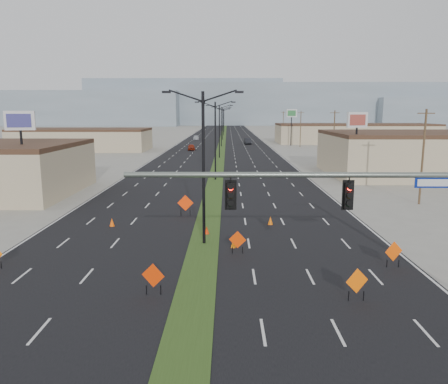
{
  "coord_description": "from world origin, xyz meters",
  "views": [
    {
      "loc": [
        1.56,
        -16.19,
        8.7
      ],
      "look_at": [
        1.32,
        13.81,
        3.2
      ],
      "focal_mm": 35.0,
      "sensor_mm": 36.0,
      "label": 1
    }
  ],
  "objects_px": {
    "cone_3": "(112,222)",
    "car_left": "(191,147)",
    "construction_sign_4": "(357,282)",
    "pole_sign_west": "(20,128)",
    "construction_sign_1": "(153,277)",
    "construction_sign_2": "(185,204)",
    "cone_2": "(270,221)",
    "construction_sign_3": "(238,241)",
    "cone_0": "(207,230)",
    "streetlight_6": "(224,120)",
    "car_mid": "(248,141)",
    "signal_mast": "(392,205)",
    "streetlight_0": "(203,163)",
    "streetlight_1": "(215,138)",
    "streetlight_4": "(223,123)",
    "construction_sign_5": "(394,252)",
    "cone_1": "(233,244)",
    "streetlight_2": "(219,130)",
    "car_far": "(196,138)",
    "streetlight_5": "(223,121)",
    "pole_sign_east_near": "(357,126)",
    "streetlight_3": "(221,125)",
    "pole_sign_east_far": "(292,116)"
  },
  "relations": [
    {
      "from": "streetlight_5",
      "to": "cone_3",
      "type": "height_order",
      "value": "streetlight_5"
    },
    {
      "from": "streetlight_0",
      "to": "streetlight_6",
      "type": "bearing_deg",
      "value": 90.0
    },
    {
      "from": "construction_sign_4",
      "to": "streetlight_6",
      "type": "bearing_deg",
      "value": 72.89
    },
    {
      "from": "cone_0",
      "to": "pole_sign_east_far",
      "type": "height_order",
      "value": "pole_sign_east_far"
    },
    {
      "from": "streetlight_1",
      "to": "car_left",
      "type": "bearing_deg",
      "value": 98.61
    },
    {
      "from": "streetlight_5",
      "to": "signal_mast",
      "type": "bearing_deg",
      "value": -86.74
    },
    {
      "from": "construction_sign_3",
      "to": "construction_sign_2",
      "type": "bearing_deg",
      "value": 124.79
    },
    {
      "from": "construction_sign_2",
      "to": "cone_3",
      "type": "distance_m",
      "value": 6.45
    },
    {
      "from": "construction_sign_3",
      "to": "car_mid",
      "type": "bearing_deg",
      "value": 99.12
    },
    {
      "from": "streetlight_2",
      "to": "streetlight_3",
      "type": "height_order",
      "value": "same"
    },
    {
      "from": "streetlight_3",
      "to": "streetlight_6",
      "type": "bearing_deg",
      "value": 90.0
    },
    {
      "from": "cone_2",
      "to": "construction_sign_2",
      "type": "bearing_deg",
      "value": 157.23
    },
    {
      "from": "signal_mast",
      "to": "cone_3",
      "type": "xyz_separation_m",
      "value": [
        -15.92,
        14.44,
        -4.47
      ]
    },
    {
      "from": "streetlight_1",
      "to": "construction_sign_1",
      "type": "relative_size",
      "value": 6.34
    },
    {
      "from": "streetlight_1",
      "to": "streetlight_6",
      "type": "relative_size",
      "value": 1.0
    },
    {
      "from": "cone_3",
      "to": "car_left",
      "type": "bearing_deg",
      "value": 89.56
    },
    {
      "from": "streetlight_1",
      "to": "car_far",
      "type": "relative_size",
      "value": 2.2
    },
    {
      "from": "cone_1",
      "to": "cone_2",
      "type": "xyz_separation_m",
      "value": [
        2.99,
        5.95,
        0.04
      ]
    },
    {
      "from": "construction_sign_4",
      "to": "pole_sign_east_near",
      "type": "bearing_deg",
      "value": 54.68
    },
    {
      "from": "streetlight_2",
      "to": "car_far",
      "type": "height_order",
      "value": "streetlight_2"
    },
    {
      "from": "construction_sign_2",
      "to": "construction_sign_5",
      "type": "distance_m",
      "value": 17.98
    },
    {
      "from": "construction_sign_4",
      "to": "cone_1",
      "type": "bearing_deg",
      "value": 105.29
    },
    {
      "from": "cone_2",
      "to": "streetlight_2",
      "type": "bearing_deg",
      "value": 95.53
    },
    {
      "from": "streetlight_4",
      "to": "construction_sign_3",
      "type": "relative_size",
      "value": 6.93
    },
    {
      "from": "pole_sign_west",
      "to": "pole_sign_east_near",
      "type": "distance_m",
      "value": 38.28
    },
    {
      "from": "streetlight_0",
      "to": "cone_2",
      "type": "height_order",
      "value": "streetlight_0"
    },
    {
      "from": "streetlight_1",
      "to": "streetlight_4",
      "type": "height_order",
      "value": "same"
    },
    {
      "from": "streetlight_0",
      "to": "construction_sign_4",
      "type": "relative_size",
      "value": 6.29
    },
    {
      "from": "construction_sign_1",
      "to": "construction_sign_4",
      "type": "bearing_deg",
      "value": 12.35
    },
    {
      "from": "streetlight_6",
      "to": "car_mid",
      "type": "relative_size",
      "value": 2.03
    },
    {
      "from": "construction_sign_4",
      "to": "construction_sign_5",
      "type": "distance_m",
      "value": 5.63
    },
    {
      "from": "car_left",
      "to": "pole_sign_east_near",
      "type": "height_order",
      "value": "pole_sign_east_near"
    },
    {
      "from": "construction_sign_3",
      "to": "cone_1",
      "type": "relative_size",
      "value": 2.51
    },
    {
      "from": "construction_sign_3",
      "to": "cone_0",
      "type": "xyz_separation_m",
      "value": [
        -2.12,
        4.32,
        -0.54
      ]
    },
    {
      "from": "signal_mast",
      "to": "streetlight_0",
      "type": "xyz_separation_m",
      "value": [
        -8.56,
        10.0,
        0.63
      ]
    },
    {
      "from": "construction_sign_5",
      "to": "cone_1",
      "type": "xyz_separation_m",
      "value": [
        -9.02,
        3.59,
        -0.61
      ]
    },
    {
      "from": "streetlight_1",
      "to": "cone_3",
      "type": "xyz_separation_m",
      "value": [
        -7.36,
        -23.56,
        -5.09
      ]
    },
    {
      "from": "streetlight_3",
      "to": "construction_sign_1",
      "type": "bearing_deg",
      "value": -91.24
    },
    {
      "from": "construction_sign_2",
      "to": "cone_2",
      "type": "height_order",
      "value": "construction_sign_2"
    },
    {
      "from": "car_mid",
      "to": "pole_sign_east_near",
      "type": "height_order",
      "value": "pole_sign_east_near"
    },
    {
      "from": "streetlight_5",
      "to": "pole_sign_east_near",
      "type": "distance_m",
      "value": 115.0
    },
    {
      "from": "streetlight_2",
      "to": "cone_0",
      "type": "distance_m",
      "value": 54.01
    },
    {
      "from": "construction_sign_4",
      "to": "pole_sign_west",
      "type": "xyz_separation_m",
      "value": [
        -26.82,
        24.81,
        6.23
      ]
    },
    {
      "from": "construction_sign_3",
      "to": "streetlight_3",
      "type": "bearing_deg",
      "value": 103.59
    },
    {
      "from": "cone_1",
      "to": "streetlight_4",
      "type": "bearing_deg",
      "value": 90.99
    },
    {
      "from": "streetlight_1",
      "to": "construction_sign_2",
      "type": "bearing_deg",
      "value": -95.7
    },
    {
      "from": "streetlight_1",
      "to": "cone_0",
      "type": "distance_m",
      "value": 26.27
    },
    {
      "from": "streetlight_6",
      "to": "cone_1",
      "type": "height_order",
      "value": "streetlight_6"
    },
    {
      "from": "construction_sign_3",
      "to": "car_far",
      "type": "bearing_deg",
      "value": 107.49
    },
    {
      "from": "car_far",
      "to": "construction_sign_2",
      "type": "relative_size",
      "value": 2.53
    }
  ]
}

